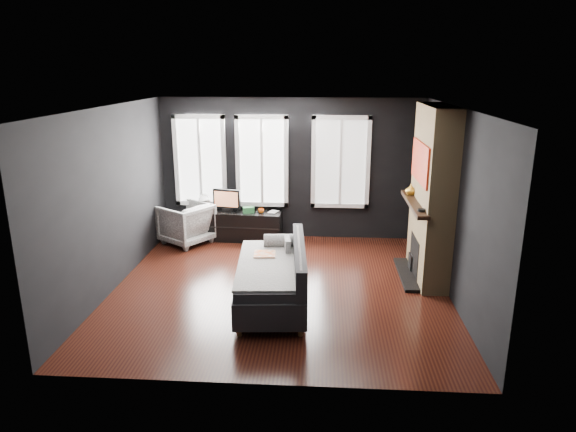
# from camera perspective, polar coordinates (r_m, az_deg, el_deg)

# --- Properties ---
(floor) EXTENTS (5.00, 5.00, 0.00)m
(floor) POSITION_cam_1_polar(r_m,az_deg,el_deg) (7.90, -0.88, -7.93)
(floor) COLOR black
(floor) RESTS_ON ground
(ceiling) EXTENTS (5.00, 5.00, 0.00)m
(ceiling) POSITION_cam_1_polar(r_m,az_deg,el_deg) (7.23, -0.98, 12.00)
(ceiling) COLOR white
(ceiling) RESTS_ON ground
(wall_back) EXTENTS (5.00, 0.02, 2.70)m
(wall_back) POSITION_cam_1_polar(r_m,az_deg,el_deg) (9.88, 0.30, 5.22)
(wall_back) COLOR black
(wall_back) RESTS_ON ground
(wall_left) EXTENTS (0.02, 5.00, 2.70)m
(wall_left) POSITION_cam_1_polar(r_m,az_deg,el_deg) (8.05, -18.95, 1.81)
(wall_left) COLOR black
(wall_left) RESTS_ON ground
(wall_right) EXTENTS (0.02, 5.00, 2.70)m
(wall_right) POSITION_cam_1_polar(r_m,az_deg,el_deg) (7.66, 18.06, 1.19)
(wall_right) COLOR black
(wall_right) RESTS_ON ground
(windows) EXTENTS (4.00, 0.16, 1.76)m
(windows) POSITION_cam_1_polar(r_m,az_deg,el_deg) (9.74, -2.40, 11.17)
(windows) COLOR white
(windows) RESTS_ON wall_back
(fireplace) EXTENTS (0.70, 1.62, 2.70)m
(fireplace) POSITION_cam_1_polar(r_m,az_deg,el_deg) (8.18, 15.72, 2.31)
(fireplace) COLOR #93724C
(fireplace) RESTS_ON floor
(sofa) EXTENTS (1.18, 2.13, 0.89)m
(sofa) POSITION_cam_1_polar(r_m,az_deg,el_deg) (7.23, -1.86, -6.47)
(sofa) COLOR #252528
(sofa) RESTS_ON floor
(stripe_pillow) EXTENTS (0.12, 0.33, 0.32)m
(stripe_pillow) POSITION_cam_1_polar(r_m,az_deg,el_deg) (7.64, -0.07, -3.63)
(stripe_pillow) COLOR gray
(stripe_pillow) RESTS_ON sofa
(armchair) EXTENTS (1.10, 1.11, 0.84)m
(armchair) POSITION_cam_1_polar(r_m,az_deg,el_deg) (9.89, -11.26, -0.62)
(armchair) COLOR white
(armchair) RESTS_ON floor
(media_console) EXTENTS (1.66, 0.60, 0.56)m
(media_console) POSITION_cam_1_polar(r_m,az_deg,el_deg) (10.00, -5.41, -1.04)
(media_console) COLOR black
(media_console) RESTS_ON floor
(monitor) EXTENTS (0.56, 0.22, 0.49)m
(monitor) POSITION_cam_1_polar(r_m,az_deg,el_deg) (9.90, -6.84, 1.90)
(monitor) COLOR black
(monitor) RESTS_ON media_console
(desk_fan) EXTENTS (0.26, 0.26, 0.33)m
(desk_fan) POSITION_cam_1_polar(r_m,az_deg,el_deg) (10.05, -9.24, 1.55)
(desk_fan) COLOR gray
(desk_fan) RESTS_ON media_console
(mug) EXTENTS (0.13, 0.11, 0.11)m
(mug) POSITION_cam_1_polar(r_m,az_deg,el_deg) (9.78, -3.02, 0.66)
(mug) COLOR #D4530E
(mug) RESTS_ON media_console
(book) EXTENTS (0.15, 0.07, 0.22)m
(book) POSITION_cam_1_polar(r_m,az_deg,el_deg) (9.83, -2.06, 1.07)
(book) COLOR tan
(book) RESTS_ON media_console
(storage_box) EXTENTS (0.24, 0.19, 0.11)m
(storage_box) POSITION_cam_1_polar(r_m,az_deg,el_deg) (9.81, -4.41, 0.70)
(storage_box) COLOR #2B6F39
(storage_box) RESTS_ON media_console
(mantel_vase) EXTENTS (0.21, 0.22, 0.17)m
(mantel_vase) POSITION_cam_1_polar(r_m,az_deg,el_deg) (8.57, 13.49, 2.85)
(mantel_vase) COLOR yellow
(mantel_vase) RESTS_ON fireplace
(mantel_clock) EXTENTS (0.14, 0.14, 0.04)m
(mantel_clock) POSITION_cam_1_polar(r_m,az_deg,el_deg) (7.64, 14.63, 0.63)
(mantel_clock) COLOR black
(mantel_clock) RESTS_ON fireplace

